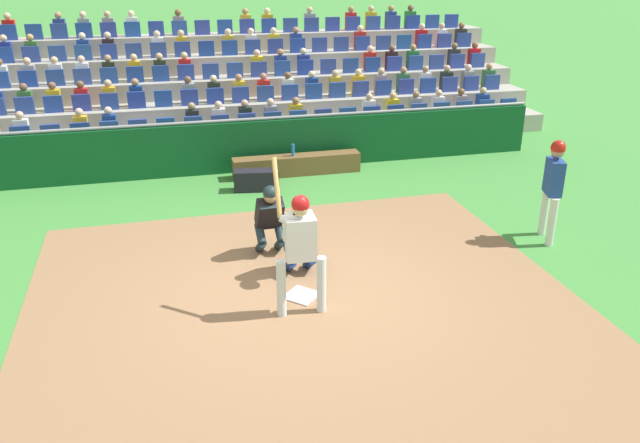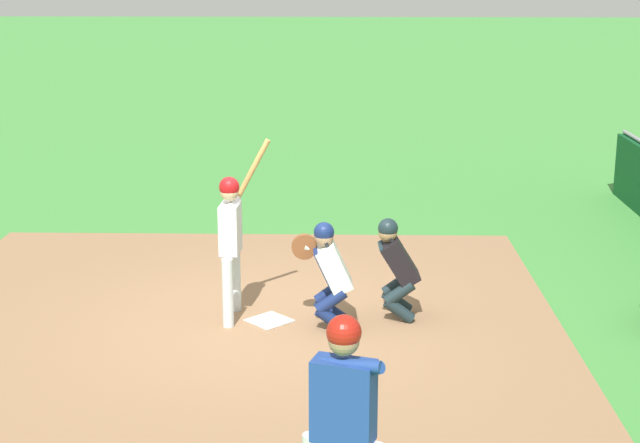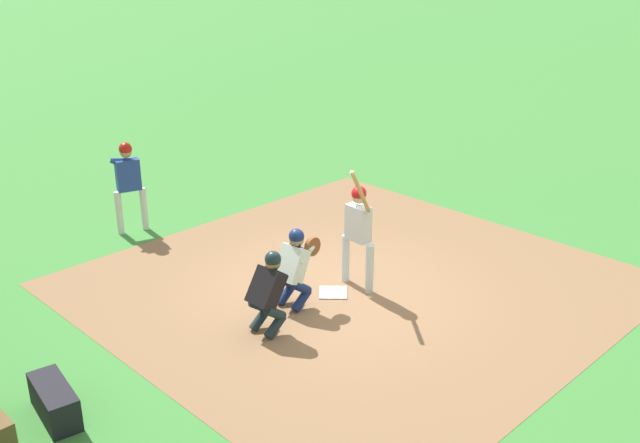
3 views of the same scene
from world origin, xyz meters
The scene contains 8 objects.
ground_plane centered at (0.00, 0.00, 0.00)m, with size 160.00×160.00×0.00m, color #418B3C.
infield_dirt_patch centered at (0.00, 0.50, 0.00)m, with size 7.78×7.93×0.01m, color #916B4A.
home_plate_marker centered at (0.00, 0.00, 0.02)m, with size 0.44×0.44×0.02m, color white.
batter_at_plate centered at (0.11, 0.45, 1.08)m, with size 0.69×0.59×2.15m.
catcher_crouching centered at (-0.12, -0.71, 0.72)m, with size 0.49×0.73×1.29m.
home_plate_umpire centered at (0.19, -1.50, 0.68)m, with size 0.47×0.52×1.25m.
equipment_duffel_bag centered at (-0.07, -4.65, 0.22)m, with size 0.94×0.36×0.43m, color black.
on_deck_batter centered at (-4.55, -0.93, 1.09)m, with size 0.34×0.62×1.78m.
Camera 3 is at (7.33, -7.43, 5.43)m, focal length 40.82 mm.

